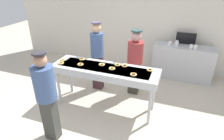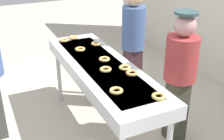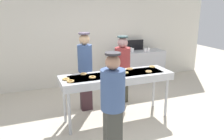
{
  "view_description": "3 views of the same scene",
  "coord_description": "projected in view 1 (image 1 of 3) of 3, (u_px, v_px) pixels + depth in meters",
  "views": [
    {
      "loc": [
        1.35,
        -3.26,
        2.68
      ],
      "look_at": [
        0.14,
        0.04,
        0.91
      ],
      "focal_mm": 30.86,
      "sensor_mm": 36.0,
      "label": 1
    },
    {
      "loc": [
        2.76,
        -1.18,
        2.31
      ],
      "look_at": [
        0.04,
        0.11,
        0.89
      ],
      "focal_mm": 46.78,
      "sensor_mm": 36.0,
      "label": 2
    },
    {
      "loc": [
        -1.63,
        -3.92,
        2.26
      ],
      "look_at": [
        -0.06,
        0.12,
        1.02
      ],
      "focal_mm": 36.53,
      "sensor_mm": 36.0,
      "label": 3
    }
  ],
  "objects": [
    {
      "name": "ground_plane",
      "position": [
        105.0,
        106.0,
        4.35
      ],
      "size": [
        16.0,
        16.0,
        0.0
      ],
      "primitive_type": "plane",
      "color": "beige"
    },
    {
      "name": "back_wall",
      "position": [
        135.0,
        21.0,
        5.74
      ],
      "size": [
        8.0,
        0.12,
        2.83
      ],
      "primitive_type": "cube",
      "color": "silver",
      "rests_on": "ground"
    },
    {
      "name": "fryer_conveyor",
      "position": [
        105.0,
        71.0,
        3.96
      ],
      "size": [
        2.22,
        0.66,
        0.96
      ],
      "color": "#B7BABF",
      "rests_on": "ground"
    },
    {
      "name": "glazed_donut_0",
      "position": [
        118.0,
        65.0,
        4.0
      ],
      "size": [
        0.14,
        0.14,
        0.03
      ],
      "primitive_type": "torus",
      "rotation": [
        0.0,
        0.0,
        3.07
      ],
      "color": "#E1BB63",
      "rests_on": "fryer_conveyor"
    },
    {
      "name": "glazed_donut_1",
      "position": [
        102.0,
        65.0,
        4.01
      ],
      "size": [
        0.18,
        0.18,
        0.03
      ],
      "primitive_type": "torus",
      "rotation": [
        0.0,
        0.0,
        2.49
      ],
      "color": "#EEB466",
      "rests_on": "fryer_conveyor"
    },
    {
      "name": "glazed_donut_2",
      "position": [
        61.0,
        63.0,
        4.07
      ],
      "size": [
        0.13,
        0.13,
        0.03
      ],
      "primitive_type": "torus",
      "rotation": [
        0.0,
        0.0,
        0.02
      ],
      "color": "#E7B25F",
      "rests_on": "fryer_conveyor"
    },
    {
      "name": "glazed_donut_3",
      "position": [
        133.0,
        75.0,
        3.61
      ],
      "size": [
        0.18,
        0.18,
        0.03
      ],
      "primitive_type": "torus",
      "rotation": [
        0.0,
        0.0,
        2.47
      ],
      "color": "#E2B166",
      "rests_on": "fryer_conveyor"
    },
    {
      "name": "glazed_donut_4",
      "position": [
        80.0,
        64.0,
        4.01
      ],
      "size": [
        0.18,
        0.18,
        0.03
      ],
      "primitive_type": "torus",
      "rotation": [
        0.0,
        0.0,
        0.56
      ],
      "color": "#EDB15D",
      "rests_on": "fryer_conveyor"
    },
    {
      "name": "glazed_donut_5",
      "position": [
        125.0,
        66.0,
        3.96
      ],
      "size": [
        0.15,
        0.15,
        0.03
      ],
      "primitive_type": "torus",
      "rotation": [
        0.0,
        0.0,
        1.7
      ],
      "color": "#E5A85E",
      "rests_on": "fryer_conveyor"
    },
    {
      "name": "glazed_donut_6",
      "position": [
        82.0,
        59.0,
        4.26
      ],
      "size": [
        0.18,
        0.18,
        0.03
      ],
      "primitive_type": "torus",
      "rotation": [
        0.0,
        0.0,
        2.1
      ],
      "color": "tan",
      "rests_on": "fryer_conveyor"
    },
    {
      "name": "glazed_donut_7",
      "position": [
        63.0,
        60.0,
        4.22
      ],
      "size": [
        0.18,
        0.18,
        0.03
      ],
      "primitive_type": "torus",
      "rotation": [
        0.0,
        0.0,
        2.59
      ],
      "color": "#E5B560",
      "rests_on": "fryer_conveyor"
    },
    {
      "name": "glazed_donut_8",
      "position": [
        150.0,
        70.0,
        3.78
      ],
      "size": [
        0.15,
        0.15,
        0.03
      ],
      "primitive_type": "torus",
      "rotation": [
        0.0,
        0.0,
        2.97
      ],
      "color": "#E0B65E",
      "rests_on": "fryer_conveyor"
    },
    {
      "name": "glazed_donut_9",
      "position": [
        112.0,
        68.0,
        3.84
      ],
      "size": [
        0.15,
        0.15,
        0.03
      ],
      "primitive_type": "torus",
      "rotation": [
        0.0,
        0.0,
        1.41
      ],
      "color": "#DEB561",
      "rests_on": "fryer_conveyor"
    },
    {
      "name": "worker_baker",
      "position": [
        135.0,
        59.0,
        4.43
      ],
      "size": [
        0.36,
        0.36,
        1.59
      ],
      "rotation": [
        0.0,
        0.0,
        3.11
      ],
      "color": "#343428",
      "rests_on": "ground"
    },
    {
      "name": "worker_assistant",
      "position": [
        97.0,
        53.0,
        4.62
      ],
      "size": [
        0.31,
        0.31,
        1.71
      ],
      "rotation": [
        0.0,
        0.0,
        2.95
      ],
      "color": "#3A2228",
      "rests_on": "ground"
    },
    {
      "name": "customer_waiting",
      "position": [
        46.0,
        93.0,
        3.11
      ],
      "size": [
        0.34,
        0.34,
        1.65
      ],
      "rotation": [
        0.0,
        0.0,
        -0.21
      ],
      "color": "#3B3C38",
      "rests_on": "ground"
    },
    {
      "name": "prep_counter",
      "position": [
        182.0,
        62.0,
        5.33
      ],
      "size": [
        1.59,
        0.52,
        0.94
      ],
      "primitive_type": "cube",
      "color": "#B7BABF",
      "rests_on": "ground"
    },
    {
      "name": "paper_cup_0",
      "position": [
        170.0,
        43.0,
        5.16
      ],
      "size": [
        0.08,
        0.08,
        0.11
      ],
      "primitive_type": "cylinder",
      "color": "white",
      "rests_on": "prep_counter"
    },
    {
      "name": "paper_cup_1",
      "position": [
        177.0,
        42.0,
        5.23
      ],
      "size": [
        0.08,
        0.08,
        0.11
      ],
      "primitive_type": "cylinder",
      "color": "white",
      "rests_on": "prep_counter"
    },
    {
      "name": "paper_cup_2",
      "position": [
        195.0,
        47.0,
        4.89
      ],
      "size": [
        0.08,
        0.08,
        0.11
      ],
      "primitive_type": "cylinder",
      "color": "white",
      "rests_on": "prep_counter"
    },
    {
      "name": "paper_cup_3",
      "position": [
        191.0,
        47.0,
        4.93
      ],
      "size": [
        0.08,
        0.08,
        0.11
      ],
      "primitive_type": "cylinder",
      "color": "white",
      "rests_on": "prep_counter"
    },
    {
      "name": "paper_cup_4",
      "position": [
        177.0,
        44.0,
        5.14
      ],
      "size": [
        0.08,
        0.08,
        0.11
      ],
      "primitive_type": "cylinder",
      "color": "white",
      "rests_on": "prep_counter"
    },
    {
      "name": "menu_display",
      "position": [
        186.0,
        38.0,
        5.22
      ],
      "size": [
        0.51,
        0.04,
        0.31
      ],
      "primitive_type": "cube",
      "color": "black",
      "rests_on": "prep_counter"
    }
  ]
}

